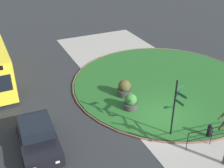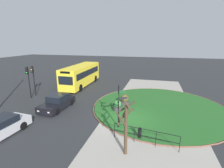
{
  "view_description": "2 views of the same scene",
  "coord_description": "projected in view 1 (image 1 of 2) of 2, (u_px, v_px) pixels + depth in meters",
  "views": [
    {
      "loc": [
        -11.38,
        8.56,
        10.1
      ],
      "look_at": [
        1.63,
        2.47,
        2.12
      ],
      "focal_mm": 44.82,
      "sensor_mm": 36.0,
      "label": 1
    },
    {
      "loc": [
        -13.26,
        -2.18,
        6.7
      ],
      "look_at": [
        3.66,
        2.33,
        2.15
      ],
      "focal_mm": 26.66,
      "sensor_mm": 36.0,
      "label": 2
    }
  ],
  "objects": [
    {
      "name": "signpost_directional",
      "position": [
        175.0,
        105.0,
        14.62
      ],
      "size": [
        1.19,
        1.14,
        3.52
      ],
      "color": "black",
      "rests_on": "ground"
    },
    {
      "name": "grass_kerb_ring",
      "position": [
        164.0,
        82.0,
        20.91
      ],
      "size": [
        13.69,
        13.69,
        0.11
      ],
      "primitive_type": "torus",
      "color": "brown",
      "rests_on": "ground"
    },
    {
      "name": "sidewalk_paving",
      "position": [
        185.0,
        110.0,
        17.8
      ],
      "size": [
        32.0,
        8.1,
        0.02
      ],
      "primitive_type": "cube",
      "color": "#9E998E",
      "rests_on": "ground"
    },
    {
      "name": "ground",
      "position": [
        160.0,
        118.0,
        17.09
      ],
      "size": [
        120.0,
        120.0,
        0.0
      ],
      "primitive_type": "plane",
      "color": "#282B2D"
    },
    {
      "name": "grass_island",
      "position": [
        164.0,
        82.0,
        20.91
      ],
      "size": [
        13.38,
        13.38,
        0.1
      ],
      "primitive_type": "cylinder",
      "color": "#235B23",
      "rests_on": "ground"
    },
    {
      "name": "planter_kerbside",
      "position": [
        124.0,
        89.0,
        19.02
      ],
      "size": [
        1.02,
        1.02,
        1.24
      ],
      "color": "#383838",
      "rests_on": "ground"
    },
    {
      "name": "bollard_foreground",
      "position": [
        209.0,
        131.0,
        15.25
      ],
      "size": [
        0.25,
        0.25,
        0.87
      ],
      "color": "black",
      "rests_on": "ground"
    },
    {
      "name": "planter_near_signpost",
      "position": [
        131.0,
        103.0,
        17.62
      ],
      "size": [
        0.9,
        0.9,
        1.12
      ],
      "color": "#383838",
      "rests_on": "ground"
    },
    {
      "name": "railing_grass_edge",
      "position": [
        224.0,
        131.0,
        14.79
      ],
      "size": [
        0.63,
        4.3,
        1.11
      ],
      "rotation": [
        0.0,
        0.0,
        4.57
      ],
      "color": "black",
      "rests_on": "ground"
    },
    {
      "name": "car_trailing",
      "position": [
        38.0,
        136.0,
        14.55
      ],
      "size": [
        4.25,
        2.0,
        1.43
      ],
      "rotation": [
        0.0,
        0.0,
        3.11
      ],
      "color": "black",
      "rests_on": "ground"
    }
  ]
}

